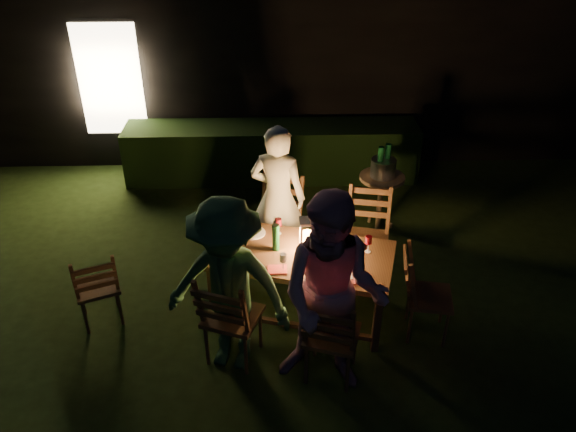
{
  "coord_description": "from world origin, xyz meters",
  "views": [
    {
      "loc": [
        -0.5,
        -3.74,
        3.83
      ],
      "look_at": [
        -0.35,
        0.94,
        1.0
      ],
      "focal_mm": 35.0,
      "sensor_mm": 36.0,
      "label": 1
    }
  ],
  "objects_px": {
    "chair_far_left": "(277,239)",
    "side_table": "(382,182)",
    "lantern": "(307,237)",
    "bottle_table": "(276,237)",
    "chair_near_left": "(233,331)",
    "person_house_side": "(278,197)",
    "person_opp_right": "(333,297)",
    "dining_table": "(301,259)",
    "bottle_bucket_a": "(380,166)",
    "person_opp_left": "(228,288)",
    "bottle_bucket_b": "(387,163)",
    "chair_end": "(425,309)",
    "ice_bucket": "(383,168)",
    "chair_spare": "(100,299)",
    "chair_near_right": "(331,350)",
    "chair_far_right": "(365,252)"
  },
  "relations": [
    {
      "from": "chair_far_left",
      "to": "side_table",
      "type": "height_order",
      "value": "chair_far_left"
    },
    {
      "from": "lantern",
      "to": "bottle_table",
      "type": "height_order",
      "value": "lantern"
    },
    {
      "from": "chair_near_left",
      "to": "person_house_side",
      "type": "bearing_deg",
      "value": 94.39
    },
    {
      "from": "person_opp_right",
      "to": "chair_near_left",
      "type": "bearing_deg",
      "value": 176.92
    },
    {
      "from": "dining_table",
      "to": "person_opp_right",
      "type": "distance_m",
      "value": 0.97
    },
    {
      "from": "dining_table",
      "to": "bottle_bucket_a",
      "type": "bearing_deg",
      "value": 72.5
    },
    {
      "from": "person_opp_left",
      "to": "bottle_bucket_b",
      "type": "distance_m",
      "value": 2.89
    },
    {
      "from": "chair_end",
      "to": "person_opp_left",
      "type": "xyz_separation_m",
      "value": [
        -1.84,
        -0.33,
        0.56
      ]
    },
    {
      "from": "chair_far_left",
      "to": "person_house_side",
      "type": "height_order",
      "value": "person_house_side"
    },
    {
      "from": "person_opp_left",
      "to": "chair_far_left",
      "type": "bearing_deg",
      "value": 89.95
    },
    {
      "from": "lantern",
      "to": "chair_far_left",
      "type": "bearing_deg",
      "value": 108.69
    },
    {
      "from": "dining_table",
      "to": "chair_end",
      "type": "relative_size",
      "value": 2.0
    },
    {
      "from": "person_opp_left",
      "to": "bottle_bucket_b",
      "type": "relative_size",
      "value": 5.33
    },
    {
      "from": "chair_near_left",
      "to": "ice_bucket",
      "type": "relative_size",
      "value": 3.47
    },
    {
      "from": "chair_spare",
      "to": "bottle_table",
      "type": "relative_size",
      "value": 3.22
    },
    {
      "from": "bottle_bucket_a",
      "to": "person_opp_left",
      "type": "bearing_deg",
      "value": -127.22
    },
    {
      "from": "bottle_table",
      "to": "person_opp_left",
      "type": "bearing_deg",
      "value": -119.64
    },
    {
      "from": "dining_table",
      "to": "chair_near_right",
      "type": "xyz_separation_m",
      "value": [
        0.22,
        -0.86,
        -0.36
      ]
    },
    {
      "from": "chair_far_right",
      "to": "chair_far_left",
      "type": "bearing_deg",
      "value": -4.21
    },
    {
      "from": "bottle_table",
      "to": "ice_bucket",
      "type": "bearing_deg",
      "value": 49.13
    },
    {
      "from": "bottle_bucket_b",
      "to": "person_house_side",
      "type": "bearing_deg",
      "value": -151.95
    },
    {
      "from": "side_table",
      "to": "bottle_bucket_b",
      "type": "distance_m",
      "value": 0.26
    },
    {
      "from": "chair_near_right",
      "to": "bottle_bucket_a",
      "type": "xyz_separation_m",
      "value": [
        0.79,
        2.4,
        0.6
      ]
    },
    {
      "from": "chair_far_left",
      "to": "chair_far_right",
      "type": "bearing_deg",
      "value": -176.7
    },
    {
      "from": "chair_far_right",
      "to": "chair_spare",
      "type": "height_order",
      "value": "chair_far_right"
    },
    {
      "from": "bottle_table",
      "to": "chair_far_left",
      "type": "bearing_deg",
      "value": 88.5
    },
    {
      "from": "chair_far_right",
      "to": "side_table",
      "type": "bearing_deg",
      "value": -96.52
    },
    {
      "from": "person_opp_left",
      "to": "side_table",
      "type": "distance_m",
      "value": 2.83
    },
    {
      "from": "chair_spare",
      "to": "bottle_table",
      "type": "height_order",
      "value": "bottle_table"
    },
    {
      "from": "dining_table",
      "to": "lantern",
      "type": "distance_m",
      "value": 0.24
    },
    {
      "from": "chair_far_left",
      "to": "chair_far_right",
      "type": "distance_m",
      "value": 1.0
    },
    {
      "from": "chair_far_right",
      "to": "chair_end",
      "type": "distance_m",
      "value": 1.03
    },
    {
      "from": "person_opp_left",
      "to": "person_house_side",
      "type": "bearing_deg",
      "value": 90.0
    },
    {
      "from": "chair_end",
      "to": "bottle_table",
      "type": "bearing_deg",
      "value": -95.75
    },
    {
      "from": "person_opp_left",
      "to": "chair_end",
      "type": "bearing_deg",
      "value": 25.96
    },
    {
      "from": "chair_spare",
      "to": "ice_bucket",
      "type": "relative_size",
      "value": 3.01
    },
    {
      "from": "chair_far_left",
      "to": "ice_bucket",
      "type": "bearing_deg",
      "value": -131.77
    },
    {
      "from": "chair_near_left",
      "to": "chair_near_right",
      "type": "bearing_deg",
      "value": 4.5
    },
    {
      "from": "chair_far_left",
      "to": "chair_spare",
      "type": "xyz_separation_m",
      "value": [
        -1.77,
        -0.94,
        -0.05
      ]
    },
    {
      "from": "chair_end",
      "to": "person_house_side",
      "type": "distance_m",
      "value": 1.95
    },
    {
      "from": "ice_bucket",
      "to": "chair_spare",
      "type": "bearing_deg",
      "value": -151.59
    },
    {
      "from": "chair_far_left",
      "to": "person_opp_left",
      "type": "height_order",
      "value": "person_opp_left"
    },
    {
      "from": "dining_table",
      "to": "side_table",
      "type": "height_order",
      "value": "side_table"
    },
    {
      "from": "chair_near_right",
      "to": "chair_end",
      "type": "bearing_deg",
      "value": 46.28
    },
    {
      "from": "bottle_table",
      "to": "bottle_bucket_a",
      "type": "xyz_separation_m",
      "value": [
        1.25,
        1.47,
        0.03
      ]
    },
    {
      "from": "dining_table",
      "to": "person_opp_right",
      "type": "height_order",
      "value": "person_opp_right"
    },
    {
      "from": "side_table",
      "to": "ice_bucket",
      "type": "distance_m",
      "value": 0.2
    },
    {
      "from": "dining_table",
      "to": "person_house_side",
      "type": "xyz_separation_m",
      "value": [
        -0.21,
        0.91,
        0.18
      ]
    },
    {
      "from": "dining_table",
      "to": "ice_bucket",
      "type": "distance_m",
      "value": 1.91
    },
    {
      "from": "lantern",
      "to": "ice_bucket",
      "type": "bearing_deg",
      "value": 56.97
    }
  ]
}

